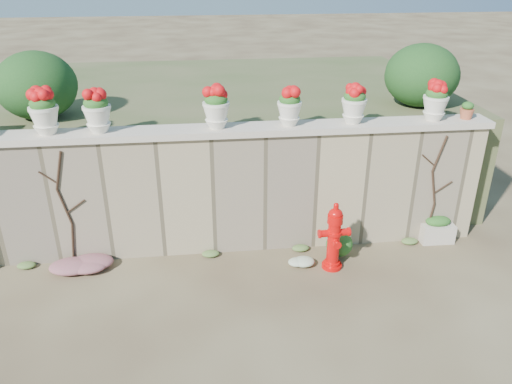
{
  "coord_description": "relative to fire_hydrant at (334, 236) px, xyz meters",
  "views": [
    {
      "loc": [
        -0.58,
        -5.5,
        4.44
      ],
      "look_at": [
        0.24,
        1.4,
        1.17
      ],
      "focal_mm": 35.0,
      "sensor_mm": 36.0,
      "label": 1
    }
  ],
  "objects": [
    {
      "name": "urn_pot_0",
      "position": [
        -4.19,
        0.84,
        1.86
      ],
      "size": [
        0.42,
        0.42,
        0.66
      ],
      "color": "white",
      "rests_on": "wall_cap"
    },
    {
      "name": "urn_pot_1",
      "position": [
        -3.45,
        0.84,
        1.85
      ],
      "size": [
        0.41,
        0.41,
        0.64
      ],
      "color": "white",
      "rests_on": "wall_cap"
    },
    {
      "name": "back_shrub_right",
      "position": [
        2.01,
        2.04,
        1.98
      ],
      "size": [
        1.3,
        1.3,
        1.1
      ],
      "primitive_type": "ellipsoid",
      "color": "#143814",
      "rests_on": "raised_fill"
    },
    {
      "name": "white_flowers",
      "position": [
        -0.44,
        0.11,
        -0.47
      ],
      "size": [
        0.53,
        0.43,
        0.19
      ],
      "primitive_type": "ellipsoid",
      "color": "white",
      "rests_on": "ground"
    },
    {
      "name": "magenta_clump",
      "position": [
        -3.92,
        0.36,
        -0.45
      ],
      "size": [
        0.88,
        0.59,
        0.23
      ],
      "primitive_type": "ellipsoid",
      "color": "#BB2571",
      "rests_on": "ground"
    },
    {
      "name": "terracotta_pot",
      "position": [
        2.29,
        0.84,
        1.66
      ],
      "size": [
        0.22,
        0.22,
        0.27
      ],
      "color": "#B45737",
      "rests_on": "wall_cap"
    },
    {
      "name": "ground",
      "position": [
        -1.39,
        -0.96,
        -0.57
      ],
      "size": [
        80.0,
        80.0,
        0.0
      ],
      "primitive_type": "plane",
      "color": "#483624",
      "rests_on": "ground"
    },
    {
      "name": "planter_box",
      "position": [
        1.99,
        0.59,
        -0.35
      ],
      "size": [
        0.57,
        0.34,
        0.47
      ],
      "rotation": [
        0.0,
        0.0,
        -0.03
      ],
      "color": "beige",
      "rests_on": "ground"
    },
    {
      "name": "back_shrub_left",
      "position": [
        -4.59,
        2.04,
        1.98
      ],
      "size": [
        1.3,
        1.3,
        1.1
      ],
      "primitive_type": "ellipsoid",
      "color": "#143814",
      "rests_on": "raised_fill"
    },
    {
      "name": "urn_pot_3",
      "position": [
        -0.6,
        0.84,
        1.83
      ],
      "size": [
        0.38,
        0.38,
        0.59
      ],
      "color": "white",
      "rests_on": "wall_cap"
    },
    {
      "name": "wall_cap",
      "position": [
        -1.39,
        0.84,
        1.48
      ],
      "size": [
        8.1,
        0.52,
        0.1
      ],
      "primitive_type": "cube",
      "color": "beige",
      "rests_on": "stone_wall"
    },
    {
      "name": "urn_pot_5",
      "position": [
        1.73,
        0.84,
        1.84
      ],
      "size": [
        0.39,
        0.39,
        0.62
      ],
      "color": "white",
      "rests_on": "wall_cap"
    },
    {
      "name": "green_shrub",
      "position": [
        0.18,
        0.25,
        -0.3
      ],
      "size": [
        0.56,
        0.5,
        0.53
      ],
      "primitive_type": "ellipsoid",
      "color": "#1E5119",
      "rests_on": "ground"
    },
    {
      "name": "fire_hydrant",
      "position": [
        0.0,
        0.0,
        0.0
      ],
      "size": [
        0.48,
        0.34,
        1.12
      ],
      "rotation": [
        0.0,
        0.0,
        0.04
      ],
      "color": "red",
      "rests_on": "ground"
    },
    {
      "name": "stone_wall",
      "position": [
        -1.39,
        0.84,
        0.43
      ],
      "size": [
        8.0,
        0.4,
        2.0
      ],
      "primitive_type": "cube",
      "color": "tan",
      "rests_on": "ground"
    },
    {
      "name": "urn_pot_4",
      "position": [
        0.42,
        0.84,
        1.84
      ],
      "size": [
        0.39,
        0.39,
        0.61
      ],
      "color": "white",
      "rests_on": "wall_cap"
    },
    {
      "name": "urn_pot_2",
      "position": [
        -1.71,
        0.84,
        1.85
      ],
      "size": [
        0.41,
        0.41,
        0.64
      ],
      "color": "white",
      "rests_on": "wall_cap"
    },
    {
      "name": "vine_right",
      "position": [
        1.83,
        0.62,
        0.43
      ],
      "size": [
        0.6,
        0.04,
        1.91
      ],
      "color": "black",
      "rests_on": "ground"
    },
    {
      "name": "vine_left",
      "position": [
        -4.07,
        0.62,
        0.43
      ],
      "size": [
        0.6,
        0.04,
        1.91
      ],
      "color": "black",
      "rests_on": "ground"
    },
    {
      "name": "raised_fill",
      "position": [
        -1.39,
        4.04,
        0.43
      ],
      "size": [
        9.0,
        6.0,
        2.0
      ],
      "primitive_type": "cube",
      "color": "#384C23",
      "rests_on": "ground"
    }
  ]
}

